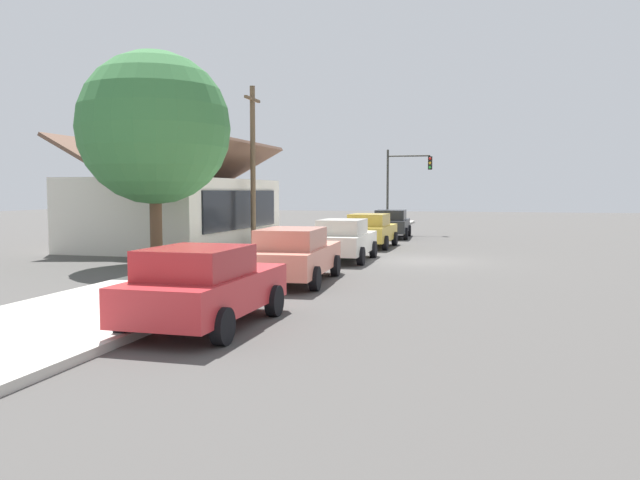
# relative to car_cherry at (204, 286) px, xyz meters

# --- Properties ---
(ground_plane) EXTENTS (120.00, 120.00, 0.00)m
(ground_plane) POSITION_rel_car_cherry_xyz_m (13.15, -2.78, -0.81)
(ground_plane) COLOR #4C4947
(sidewalk_curb) EXTENTS (60.00, 4.20, 0.16)m
(sidewalk_curb) POSITION_rel_car_cherry_xyz_m (13.15, 2.82, -0.73)
(sidewalk_curb) COLOR beige
(sidewalk_curb) RESTS_ON ground
(car_cherry) EXTENTS (4.33, 2.10, 1.59)m
(car_cherry) POSITION_rel_car_cherry_xyz_m (0.00, 0.00, 0.00)
(car_cherry) COLOR red
(car_cherry) RESTS_ON ground
(car_coral) EXTENTS (4.98, 2.22, 1.59)m
(car_coral) POSITION_rel_car_cherry_xyz_m (6.31, 0.11, 0.00)
(car_coral) COLOR #EA8C75
(car_coral) RESTS_ON ground
(car_ivory) EXTENTS (4.42, 2.02, 1.59)m
(car_ivory) POSITION_rel_car_cherry_xyz_m (12.31, -0.02, -0.00)
(car_ivory) COLOR silver
(car_ivory) RESTS_ON ground
(car_mustard) EXTENTS (4.35, 2.12, 1.59)m
(car_mustard) POSITION_rel_car_cherry_xyz_m (18.33, 0.06, 0.00)
(car_mustard) COLOR gold
(car_mustard) RESTS_ON ground
(car_charcoal) EXTENTS (4.57, 2.22, 1.59)m
(car_charcoal) POSITION_rel_car_cherry_xyz_m (24.85, 0.04, 0.00)
(car_charcoal) COLOR #2D3035
(car_charcoal) RESTS_ON ground
(storefront_building) EXTENTS (11.71, 6.72, 5.05)m
(storefront_building) POSITION_rel_car_cherry_xyz_m (17.15, 9.20, 0.94)
(storefront_building) COLOR silver
(storefront_building) RESTS_ON ground
(shade_tree) EXTENTS (5.45, 5.45, 7.62)m
(shade_tree) POSITION_rel_car_cherry_xyz_m (9.60, 6.34, 4.06)
(shade_tree) COLOR brown
(shade_tree) RESTS_ON ground
(traffic_light_main) EXTENTS (0.37, 2.79, 5.20)m
(traffic_light_main) POSITION_rel_car_cherry_xyz_m (28.47, -0.24, 2.68)
(traffic_light_main) COLOR #383833
(traffic_light_main) RESTS_ON ground
(utility_pole_wooden) EXTENTS (1.80, 0.24, 7.50)m
(utility_pole_wooden) POSITION_rel_car_cherry_xyz_m (17.08, 5.42, 3.11)
(utility_pole_wooden) COLOR brown
(utility_pole_wooden) RESTS_ON ground
(fire_hydrant_red) EXTENTS (0.22, 0.22, 0.71)m
(fire_hydrant_red) POSITION_rel_car_cherry_xyz_m (9.89, 1.42, -0.32)
(fire_hydrant_red) COLOR red
(fire_hydrant_red) RESTS_ON sidewalk_curb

